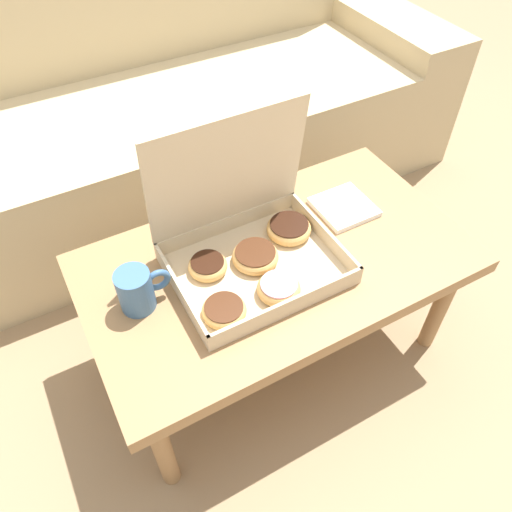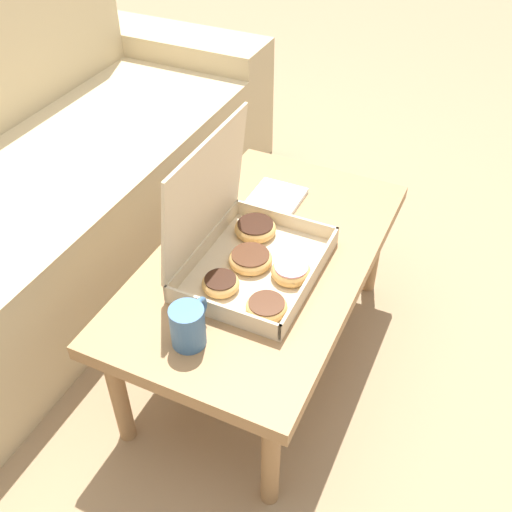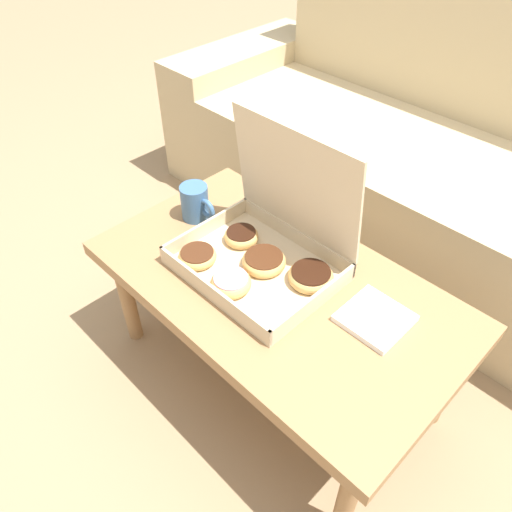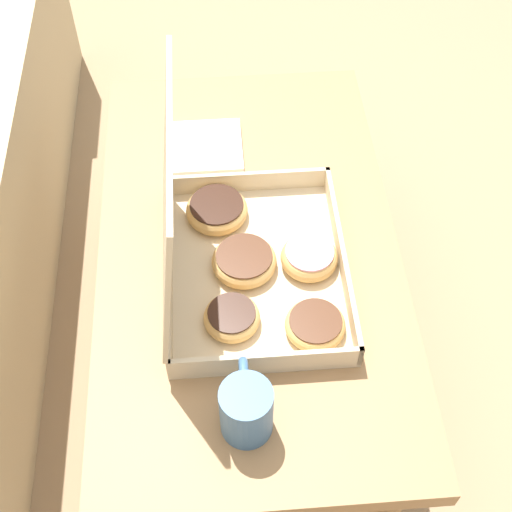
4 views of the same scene
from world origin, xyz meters
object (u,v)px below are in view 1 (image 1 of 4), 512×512
couch (153,116)px  coffee_table (277,270)px  pastry_box (251,247)px  coffee_mug (137,290)px

couch → coffee_table: bearing=-90.0°
pastry_box → coffee_mug: 0.28m
coffee_table → coffee_mug: bearing=175.5°
couch → pastry_box: 0.89m
coffee_table → coffee_mug: size_ratio=7.76×
pastry_box → coffee_mug: (-0.28, 0.01, -0.01)m
coffee_table → pastry_box: size_ratio=2.42×
coffee_table → coffee_mug: 0.36m
couch → coffee_mug: 0.94m
couch → pastry_box: size_ratio=5.63×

